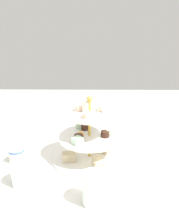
# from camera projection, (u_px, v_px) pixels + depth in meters

# --- Properties ---
(ground_plane) EXTENTS (2.40, 2.40, 0.00)m
(ground_plane) POSITION_uv_depth(u_px,v_px,m) (90.00, 158.00, 0.77)
(ground_plane) COLOR silver
(tiered_serving_stand) EXTENTS (0.27, 0.27, 0.24)m
(tiered_serving_stand) POSITION_uv_depth(u_px,v_px,m) (89.00, 141.00, 0.75)
(tiered_serving_stand) COLOR white
(tiered_serving_stand) RESTS_ON ground_plane
(water_glass_tall_right) EXTENTS (0.07, 0.07, 0.12)m
(water_glass_tall_right) POSITION_uv_depth(u_px,v_px,m) (103.00, 120.00, 0.99)
(water_glass_tall_right) COLOR silver
(water_glass_tall_right) RESTS_ON ground_plane
(water_glass_short_left) EXTENTS (0.06, 0.06, 0.08)m
(water_glass_short_left) POSITION_uv_depth(u_px,v_px,m) (22.00, 173.00, 0.62)
(water_glass_short_left) COLOR silver
(water_glass_short_left) RESTS_ON ground_plane
(teacup_with_saucer) EXTENTS (0.09, 0.09, 0.05)m
(teacup_with_saucer) POSITION_uv_depth(u_px,v_px,m) (17.00, 156.00, 0.75)
(teacup_with_saucer) COLOR white
(teacup_with_saucer) RESTS_ON ground_plane
(butter_knife_left) EXTENTS (0.17, 0.05, 0.00)m
(butter_knife_left) POSITION_uv_depth(u_px,v_px,m) (172.00, 162.00, 0.75)
(butter_knife_left) COLOR silver
(butter_knife_left) RESTS_ON ground_plane
(butter_knife_right) EXTENTS (0.14, 0.12, 0.00)m
(butter_knife_right) POSITION_uv_depth(u_px,v_px,m) (41.00, 135.00, 0.96)
(butter_knife_right) COLOR silver
(butter_knife_right) RESTS_ON ground_plane
(water_glass_mid_back) EXTENTS (0.06, 0.06, 0.09)m
(water_glass_mid_back) POSITION_uv_depth(u_px,v_px,m) (94.00, 188.00, 0.54)
(water_glass_mid_back) COLOR silver
(water_glass_mid_back) RESTS_ON ground_plane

